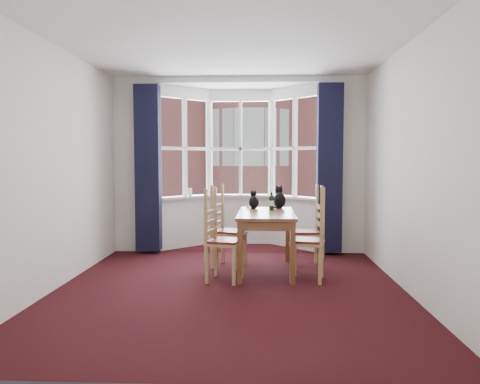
# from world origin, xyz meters

# --- Properties ---
(floor) EXTENTS (4.50, 4.50, 0.00)m
(floor) POSITION_xyz_m (0.00, 0.00, 0.00)
(floor) COLOR black
(floor) RESTS_ON ground
(ceiling) EXTENTS (4.50, 4.50, 0.00)m
(ceiling) POSITION_xyz_m (0.00, 0.00, 2.80)
(ceiling) COLOR white
(ceiling) RESTS_ON floor
(wall_left) EXTENTS (0.00, 4.50, 4.50)m
(wall_left) POSITION_xyz_m (-2.00, 0.00, 1.40)
(wall_left) COLOR silver
(wall_left) RESTS_ON floor
(wall_right) EXTENTS (0.00, 4.50, 4.50)m
(wall_right) POSITION_xyz_m (2.00, 0.00, 1.40)
(wall_right) COLOR silver
(wall_right) RESTS_ON floor
(wall_near) EXTENTS (4.00, 0.00, 4.00)m
(wall_near) POSITION_xyz_m (0.00, -2.25, 1.40)
(wall_near) COLOR silver
(wall_near) RESTS_ON floor
(wall_back_pier_left) EXTENTS (0.70, 0.12, 2.80)m
(wall_back_pier_left) POSITION_xyz_m (-1.65, 2.25, 1.40)
(wall_back_pier_left) COLOR silver
(wall_back_pier_left) RESTS_ON floor
(wall_back_pier_right) EXTENTS (0.70, 0.12, 2.80)m
(wall_back_pier_right) POSITION_xyz_m (1.65, 2.25, 1.40)
(wall_back_pier_right) COLOR silver
(wall_back_pier_right) RESTS_ON floor
(bay_window) EXTENTS (2.76, 0.94, 2.80)m
(bay_window) POSITION_xyz_m (0.00, 2.75, 1.40)
(bay_window) COLOR white
(bay_window) RESTS_ON floor
(curtain_left) EXTENTS (0.38, 0.22, 2.60)m
(curtain_left) POSITION_xyz_m (-1.42, 2.07, 1.35)
(curtain_left) COLOR black
(curtain_left) RESTS_ON floor
(curtain_right) EXTENTS (0.38, 0.22, 2.60)m
(curtain_right) POSITION_xyz_m (1.42, 2.07, 1.35)
(curtain_right) COLOR black
(curtain_right) RESTS_ON floor
(dining_table) EXTENTS (0.75, 1.37, 0.80)m
(dining_table) POSITION_xyz_m (0.43, 0.88, 0.69)
(dining_table) COLOR brown
(dining_table) RESTS_ON floor
(chair_left_near) EXTENTS (0.48, 0.50, 0.92)m
(chair_left_near) POSITION_xyz_m (-0.17, 0.43, 0.47)
(chair_left_near) COLOR tan
(chair_left_near) RESTS_ON floor
(chair_left_far) EXTENTS (0.51, 0.53, 0.92)m
(chair_left_far) POSITION_xyz_m (-0.17, 1.20, 0.47)
(chair_left_far) COLOR tan
(chair_left_far) RESTS_ON floor
(chair_right_near) EXTENTS (0.47, 0.49, 0.92)m
(chair_right_near) POSITION_xyz_m (1.02, 0.47, 0.47)
(chair_right_near) COLOR tan
(chair_right_near) RESTS_ON floor
(chair_right_far) EXTENTS (0.42, 0.44, 0.92)m
(chair_right_far) POSITION_xyz_m (1.07, 1.18, 0.47)
(chair_right_far) COLOR tan
(chair_right_far) RESTS_ON floor
(cat_left) EXTENTS (0.16, 0.21, 0.27)m
(cat_left) POSITION_xyz_m (0.26, 1.33, 0.90)
(cat_left) COLOR black
(cat_left) RESTS_ON dining_table
(cat_right) EXTENTS (0.19, 0.26, 0.34)m
(cat_right) POSITION_xyz_m (0.62, 1.42, 0.92)
(cat_right) COLOR black
(cat_right) RESTS_ON dining_table
(wine_bottle) EXTENTS (0.07, 0.07, 0.26)m
(wine_bottle) POSITION_xyz_m (0.50, 1.12, 0.91)
(wine_bottle) COLOR black
(wine_bottle) RESTS_ON dining_table
(candle_tall) EXTENTS (0.06, 0.06, 0.13)m
(candle_tall) POSITION_xyz_m (-0.84, 2.60, 0.94)
(candle_tall) COLOR white
(candle_tall) RESTS_ON bay_window
(street) EXTENTS (80.00, 80.00, 0.00)m
(street) POSITION_xyz_m (0.00, 32.25, -6.00)
(street) COLOR #333335
(street) RESTS_ON ground
(tenement_building) EXTENTS (18.40, 7.80, 15.20)m
(tenement_building) POSITION_xyz_m (0.00, 14.01, 1.60)
(tenement_building) COLOR #AC5E59
(tenement_building) RESTS_ON street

